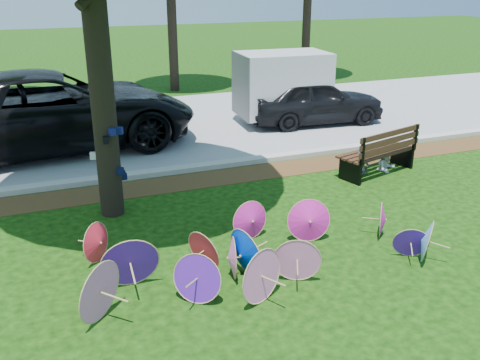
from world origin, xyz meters
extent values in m
plane|color=black|center=(0.00, 0.00, 0.00)|extent=(90.00, 90.00, 0.00)
cube|color=#472D16|center=(0.00, 4.50, 0.01)|extent=(90.00, 1.00, 0.01)
cube|color=#B7B5AD|center=(0.00, 5.20, 0.06)|extent=(90.00, 0.30, 0.12)
cube|color=gray|center=(0.00, 9.35, 0.01)|extent=(90.00, 8.00, 0.01)
cylinder|color=black|center=(-1.58, 3.42, 2.60)|extent=(0.44, 0.44, 5.21)
cone|color=pink|center=(-0.13, -0.33, 0.41)|extent=(0.79, 0.50, 0.82)
cone|color=#0142E4|center=(-0.09, 0.32, 0.40)|extent=(0.43, 0.83, 0.81)
cone|color=#D71E99|center=(2.69, 0.72, 0.31)|extent=(0.46, 0.56, 0.62)
cone|color=red|center=(-2.07, 1.60, 0.33)|extent=(0.54, 0.60, 0.67)
cone|color=#581BB0|center=(-1.73, 0.68, 0.43)|extent=(0.87, 0.35, 0.87)
cone|color=#D71E99|center=(0.49, 1.43, 0.35)|extent=(0.72, 0.32, 0.70)
cone|color=#581BB0|center=(-0.90, 0.00, 0.36)|extent=(0.73, 0.67, 0.73)
cone|color=#581BB0|center=(2.64, -0.09, 0.29)|extent=(0.63, 0.51, 0.59)
cone|color=#D71E99|center=(1.38, 1.00, 0.38)|extent=(0.79, 0.42, 0.77)
cone|color=#65B1F5|center=(2.78, -0.23, 0.35)|extent=(0.63, 0.65, 0.70)
cone|color=pink|center=(-2.29, 0.03, 0.43)|extent=(0.74, 0.76, 0.87)
cone|color=red|center=(-0.55, 0.76, 0.34)|extent=(0.49, 0.70, 0.68)
cone|color=pink|center=(0.62, -0.05, 0.36)|extent=(0.72, 0.47, 0.73)
cone|color=pink|center=(-0.27, 0.39, 0.33)|extent=(0.25, 0.65, 0.65)
imported|color=black|center=(-2.33, 8.15, 1.03)|extent=(7.64, 4.01, 2.05)
imported|color=black|center=(5.28, 7.99, 0.72)|extent=(4.33, 2.04, 1.43)
cube|color=silver|center=(4.37, 8.38, 1.23)|extent=(2.76, 1.86, 2.46)
imported|color=#323844|center=(4.10, 3.56, 0.55)|extent=(0.45, 0.35, 1.10)
imported|color=silver|center=(4.80, 3.56, 0.53)|extent=(0.55, 0.45, 1.07)
cylinder|color=black|center=(2.58, 14.56, 2.50)|extent=(0.36, 0.36, 5.00)
cylinder|color=black|center=(8.68, 15.08, 2.50)|extent=(0.36, 0.36, 5.00)
camera|label=1|loc=(-2.71, -6.25, 4.29)|focal=40.00mm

